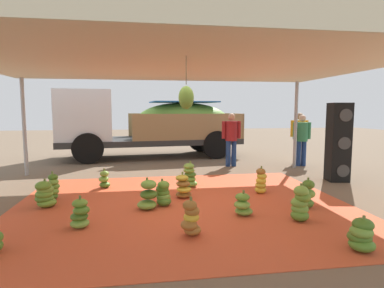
{
  "coord_description": "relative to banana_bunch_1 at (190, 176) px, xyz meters",
  "views": [
    {
      "loc": [
        -0.69,
        -5.58,
        1.74
      ],
      "look_at": [
        0.45,
        1.88,
        0.92
      ],
      "focal_mm": 29.62,
      "sensor_mm": 36.0,
      "label": 1
    }
  ],
  "objects": [
    {
      "name": "worker_0",
      "position": [
        1.64,
        2.43,
        0.69
      ],
      "size": [
        0.6,
        0.36,
        1.63
      ],
      "color": "navy",
      "rests_on": "ground"
    },
    {
      "name": "worker_2",
      "position": [
        3.81,
        2.16,
        0.67
      ],
      "size": [
        0.58,
        0.35,
        1.59
      ],
      "color": "navy",
      "rests_on": "ground"
    },
    {
      "name": "banana_bunch_1",
      "position": [
        0.0,
        0.0,
        0.0
      ],
      "size": [
        0.4,
        0.4,
        0.58
      ],
      "color": "#6B9E38",
      "rests_on": "tarp_orange"
    },
    {
      "name": "tent_canopy",
      "position": [
        -0.32,
        -1.46,
        2.29
      ],
      "size": [
        8.0,
        7.0,
        2.62
      ],
      "color": "#9EA0A5",
      "rests_on": "ground"
    },
    {
      "name": "banana_bunch_4",
      "position": [
        -0.39,
        -2.78,
        -0.01
      ],
      "size": [
        0.36,
        0.35,
        0.55
      ],
      "color": "#996628",
      "rests_on": "tarp_orange"
    },
    {
      "name": "banana_bunch_12",
      "position": [
        1.39,
        -2.46,
        0.01
      ],
      "size": [
        0.39,
        0.39,
        0.59
      ],
      "color": "#518428",
      "rests_on": "tarp_orange"
    },
    {
      "name": "banana_bunch_6",
      "position": [
        -1.9,
        0.18,
        -0.07
      ],
      "size": [
        0.31,
        0.3,
        0.43
      ],
      "color": "#477523",
      "rests_on": "tarp_orange"
    },
    {
      "name": "banana_bunch_3",
      "position": [
        1.37,
        -0.81,
        -0.0
      ],
      "size": [
        0.33,
        0.34,
        0.58
      ],
      "color": "gold",
      "rests_on": "tarp_orange"
    },
    {
      "name": "banana_bunch_14",
      "position": [
        -2.77,
        -1.14,
        -0.02
      ],
      "size": [
        0.47,
        0.46,
        0.52
      ],
      "color": "#60932D",
      "rests_on": "tarp_orange"
    },
    {
      "name": "worker_1",
      "position": [
        4.0,
        2.69,
        0.7
      ],
      "size": [
        0.6,
        0.37,
        1.64
      ],
      "color": "silver",
      "rests_on": "ground"
    },
    {
      "name": "banana_bunch_8",
      "position": [
        -0.96,
        -1.52,
        -0.01
      ],
      "size": [
        0.45,
        0.43,
        0.56
      ],
      "color": "#75A83D",
      "rests_on": "tarp_orange"
    },
    {
      "name": "banana_bunch_10",
      "position": [
        1.83,
        -1.87,
        -0.02
      ],
      "size": [
        0.37,
        0.36,
        0.54
      ],
      "color": "#518428",
      "rests_on": "tarp_orange"
    },
    {
      "name": "banana_bunch_11",
      "position": [
        -0.68,
        -1.33,
        -0.04
      ],
      "size": [
        0.35,
        0.35,
        0.49
      ],
      "color": "#477523",
      "rests_on": "tarp_orange"
    },
    {
      "name": "banana_bunch_5",
      "position": [
        -0.26,
        -0.9,
        -0.04
      ],
      "size": [
        0.41,
        0.44,
        0.52
      ],
      "color": "#996628",
      "rests_on": "tarp_orange"
    },
    {
      "name": "banana_bunch_9",
      "position": [
        0.58,
        -2.08,
        -0.08
      ],
      "size": [
        0.43,
        0.42,
        0.42
      ],
      "color": "#75A83D",
      "rests_on": "tarp_orange"
    },
    {
      "name": "banana_bunch_13",
      "position": [
        -1.96,
        -2.24,
        -0.05
      ],
      "size": [
        0.36,
        0.36,
        0.48
      ],
      "color": "#75A83D",
      "rests_on": "tarp_orange"
    },
    {
      "name": "banana_bunch_7",
      "position": [
        -2.77,
        -0.63,
        -0.02
      ],
      "size": [
        0.29,
        0.31,
        0.55
      ],
      "color": "#477523",
      "rests_on": "tarp_orange"
    },
    {
      "name": "banana_bunch_2",
      "position": [
        1.62,
        -3.56,
        -0.06
      ],
      "size": [
        0.44,
        0.44,
        0.44
      ],
      "color": "#518428",
      "rests_on": "tarp_orange"
    },
    {
      "name": "speaker_stack",
      "position": [
        3.66,
        0.07,
        0.69
      ],
      "size": [
        0.54,
        0.55,
        1.9
      ],
      "color": "black",
      "rests_on": "ground"
    },
    {
      "name": "tarp_orange",
      "position": [
        -0.32,
        -1.37,
        -0.25
      ],
      "size": [
        6.06,
        5.09,
        0.01
      ],
      "primitive_type": "cube",
      "color": "#D1512D",
      "rests_on": "ground"
    },
    {
      "name": "cargo_truck_main",
      "position": [
        -0.88,
        4.77,
        1.0
      ],
      "size": [
        6.59,
        2.86,
        2.4
      ],
      "color": "#2D2D2D",
      "rests_on": "ground"
    },
    {
      "name": "ground_plane",
      "position": [
        -0.32,
        1.63,
        -0.26
      ],
      "size": [
        40.0,
        40.0,
        0.0
      ],
      "primitive_type": "plane",
      "color": "brown"
    }
  ]
}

